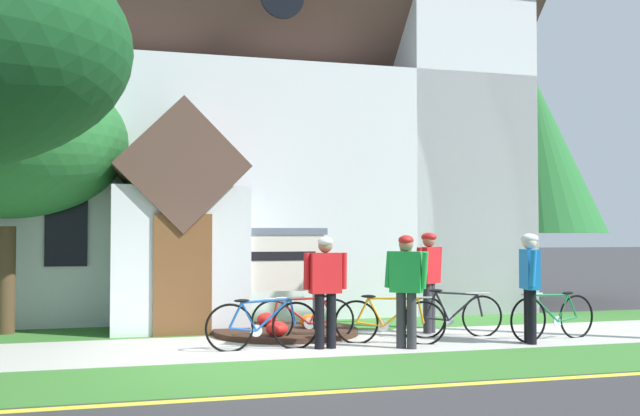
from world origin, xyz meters
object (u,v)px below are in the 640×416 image
at_px(bicycle_black, 262,325).
at_px(bicycle_yellow, 304,319).
at_px(bicycle_orange, 389,321).
at_px(cyclist_in_blue_jersey, 325,283).
at_px(church_sign, 280,264).
at_px(cyclist_in_red_jersey, 429,273).
at_px(bicycle_blue, 553,317).
at_px(cyclist_in_yellow_jersey, 406,280).
at_px(cyclist_in_green_jersey, 406,282).
at_px(yard_deciduous_tree, 8,141).
at_px(bicycle_white, 454,315).
at_px(roadside_conifer, 530,150).
at_px(cyclist_in_orange_jersey, 530,278).

relative_size(bicycle_black, bicycle_yellow, 1.02).
height_order(bicycle_orange, cyclist_in_blue_jersey, cyclist_in_blue_jersey).
distance_m(church_sign, cyclist_in_red_jersey, 2.68).
relative_size(bicycle_blue, cyclist_in_yellow_jersey, 1.08).
height_order(cyclist_in_red_jersey, cyclist_in_yellow_jersey, cyclist_in_red_jersey).
height_order(cyclist_in_green_jersey, yard_deciduous_tree, yard_deciduous_tree).
height_order(bicycle_blue, bicycle_white, bicycle_white).
bearing_deg(cyclist_in_red_jersey, bicycle_blue, -38.23).
height_order(bicycle_orange, bicycle_white, bicycle_white).
bearing_deg(roadside_conifer, cyclist_in_blue_jersey, -138.35).
bearing_deg(cyclist_in_yellow_jersey, cyclist_in_red_jersey, 25.62).
height_order(bicycle_blue, yard_deciduous_tree, yard_deciduous_tree).
relative_size(bicycle_white, yard_deciduous_tree, 0.36).
relative_size(cyclist_in_orange_jersey, cyclist_in_yellow_jersey, 1.07).
bearing_deg(yard_deciduous_tree, cyclist_in_red_jersey, -15.47).
height_order(cyclist_in_green_jersey, roadside_conifer, roadside_conifer).
bearing_deg(yard_deciduous_tree, bicycle_orange, -26.36).
relative_size(bicycle_orange, cyclist_in_blue_jersey, 0.96).
height_order(church_sign, cyclist_in_yellow_jersey, church_sign).
relative_size(cyclist_in_blue_jersey, yard_deciduous_tree, 0.36).
xyz_separation_m(cyclist_in_blue_jersey, roadside_conifer, (7.84, 6.97, 3.02)).
bearing_deg(roadside_conifer, bicycle_black, -142.17).
bearing_deg(cyclist_in_green_jersey, bicycle_yellow, 136.53).
relative_size(bicycle_white, roadside_conifer, 0.27).
height_order(bicycle_orange, cyclist_in_orange_jersey, cyclist_in_orange_jersey).
bearing_deg(bicycle_white, cyclist_in_orange_jersey, -51.29).
relative_size(bicycle_yellow, roadside_conifer, 0.27).
height_order(church_sign, bicycle_yellow, church_sign).
xyz_separation_m(bicycle_yellow, cyclist_in_red_jersey, (2.37, 0.31, 0.69)).
distance_m(cyclist_in_orange_jersey, yard_deciduous_tree, 9.26).
height_order(bicycle_orange, cyclist_in_yellow_jersey, cyclist_in_yellow_jersey).
bearing_deg(bicycle_orange, cyclist_in_orange_jersey, -15.42).
relative_size(bicycle_white, cyclist_in_blue_jersey, 1.00).
bearing_deg(cyclist_in_orange_jersey, cyclist_in_red_jersey, 122.60).
distance_m(bicycle_white, cyclist_in_orange_jersey, 1.49).
bearing_deg(cyclist_in_yellow_jersey, cyclist_in_orange_jersey, -40.53).
height_order(cyclist_in_orange_jersey, cyclist_in_yellow_jersey, cyclist_in_orange_jersey).
relative_size(bicycle_blue, bicycle_yellow, 1.03).
distance_m(bicycle_black, roadside_conifer, 11.71).
bearing_deg(cyclist_in_red_jersey, bicycle_white, -71.02).
distance_m(cyclist_in_green_jersey, cyclist_in_blue_jersey, 1.24).
xyz_separation_m(bicycle_black, cyclist_in_orange_jersey, (4.23, -0.54, 0.66)).
xyz_separation_m(church_sign, roadside_conifer, (8.05, 4.72, 2.81)).
distance_m(cyclist_in_orange_jersey, cyclist_in_blue_jersey, 3.31).
relative_size(cyclist_in_yellow_jersey, yard_deciduous_tree, 0.34).
bearing_deg(bicycle_blue, cyclist_in_blue_jersey, 178.85).
distance_m(church_sign, cyclist_in_blue_jersey, 2.27).
distance_m(bicycle_orange, cyclist_in_red_jersey, 1.67).
xyz_separation_m(church_sign, cyclist_in_orange_jersey, (3.49, -2.63, -0.17)).
relative_size(church_sign, cyclist_in_red_jersey, 1.05).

